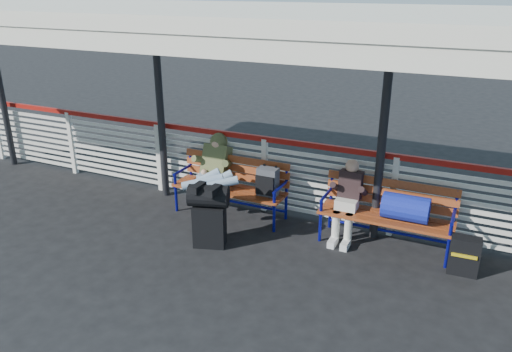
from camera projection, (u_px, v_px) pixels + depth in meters
The scene contains 9 objects.
ground at pixel (204, 266), 6.47m from camera, with size 60.00×60.00×0.00m, color black.
fence at pixel (265, 172), 7.84m from camera, with size 12.08×0.08×1.24m.
canopy at pixel (231, 17), 6.11m from camera, with size 12.60×3.60×3.16m.
luggage_stack at pixel (209, 213), 6.82m from camera, with size 0.61×0.46×0.90m.
bench_left at pixel (241, 181), 7.67m from camera, with size 1.80×0.56×0.92m.
bench_right at pixel (397, 208), 6.72m from camera, with size 1.80×0.56×0.92m.
traveler_man at pixel (212, 176), 7.45m from camera, with size 0.94×1.64×0.77m.
companion_person at pixel (347, 200), 6.99m from camera, with size 0.32×0.66×1.15m.
suitcase_side at pixel (464, 256), 6.23m from camera, with size 0.37×0.23×0.50m.
Camera 1 is at (2.98, -4.80, 3.43)m, focal length 35.00 mm.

